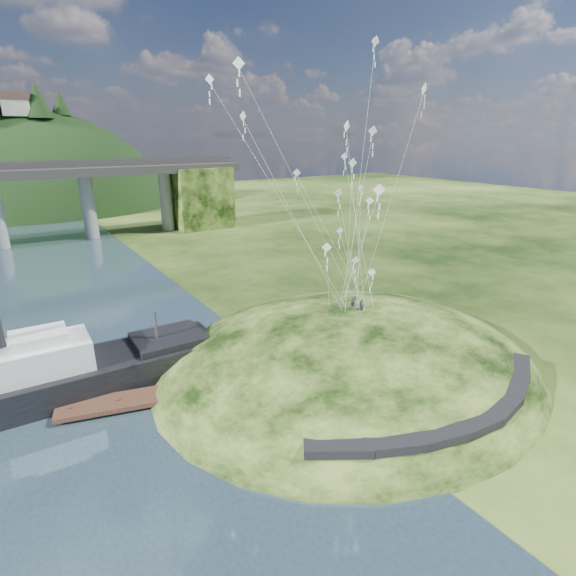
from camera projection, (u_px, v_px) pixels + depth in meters
ground at (287, 404)px, 34.53m from camera, size 320.00×320.00×0.00m
grass_hill at (349, 381)px, 40.71m from camera, size 36.00×32.00×13.00m
footpath at (459, 413)px, 29.95m from camera, size 22.29×5.84×0.83m
work_barge at (82, 369)px, 35.93m from camera, size 21.39×6.17×7.45m
wooden_dock at (164, 394)px, 34.94m from camera, size 15.55×6.08×1.10m
kite_flyers at (358, 298)px, 39.88m from camera, size 1.00×1.75×1.93m
kite_swarm at (338, 170)px, 36.54m from camera, size 18.53×15.13×20.98m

